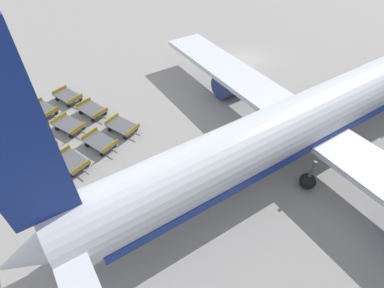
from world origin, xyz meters
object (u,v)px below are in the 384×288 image
Objects in this scene: baggage_dolly_row_mid_b_col_a at (68,97)px; baggage_dolly_row_mid_b_col_b at (92,110)px; baggage_dolly_row_near_col_b at (40,143)px; baggage_dolly_row_mid_a_col_c at (100,142)px; baggage_dolly_row_near_col_c at (72,162)px; baggage_dolly_row_mid_a_col_b at (69,125)px; baggage_dolly_row_mid_a_col_a at (43,110)px; baggage_dolly_row_near_col_a at (17,125)px; baggage_dolly_row_mid_b_col_c at (122,127)px; airplane at (320,114)px.

baggage_dolly_row_mid_b_col_b is (3.58, 0.79, 0.00)m from baggage_dolly_row_mid_b_col_a.
baggage_dolly_row_near_col_b is 4.92m from baggage_dolly_row_mid_a_col_c.
baggage_dolly_row_near_col_c is 1.00× the size of baggage_dolly_row_mid_a_col_b.
baggage_dolly_row_near_col_c and baggage_dolly_row_mid_a_col_a have the same top height.
baggage_dolly_row_mid_a_col_a is (-8.05, 0.83, 0.00)m from baggage_dolly_row_near_col_c.
baggage_dolly_row_mid_a_col_c is (3.73, 1.00, 0.00)m from baggage_dolly_row_mid_a_col_b.
baggage_dolly_row_mid_a_col_b is 1.00× the size of baggage_dolly_row_mid_b_col_b.
baggage_dolly_row_mid_b_col_c is (6.29, 6.89, 0.00)m from baggage_dolly_row_near_col_a.
baggage_dolly_row_mid_b_col_b is at bearing -143.65° from airplane.
baggage_dolly_row_near_col_c and baggage_dolly_row_mid_b_col_c have the same top height.
baggage_dolly_row_near_col_a is 8.16m from baggage_dolly_row_mid_a_col_c.
baggage_dolly_row_mid_a_col_b is 1.00× the size of baggage_dolly_row_mid_b_col_c.
baggage_dolly_row_mid_b_col_c is at bearing 67.18° from baggage_dolly_row_near_col_b.
baggage_dolly_row_mid_b_col_c is at bearing 32.08° from baggage_dolly_row_mid_a_col_a.
airplane is at bearing 32.62° from baggage_dolly_row_mid_b_col_a.
baggage_dolly_row_mid_a_col_b and baggage_dolly_row_mid_b_col_b have the same top height.
baggage_dolly_row_near_col_b is 1.00× the size of baggage_dolly_row_mid_b_col_c.
baggage_dolly_row_mid_b_col_a and baggage_dolly_row_mid_b_col_b have the same top height.
baggage_dolly_row_mid_a_col_c is (-11.21, -13.09, -2.92)m from airplane.
baggage_dolly_row_near_col_b is 4.70m from baggage_dolly_row_mid_a_col_a.
baggage_dolly_row_mid_a_col_a is 4.59m from baggage_dolly_row_mid_b_col_b.
baggage_dolly_row_mid_a_col_c is at bearing 14.33° from baggage_dolly_row_mid_a_col_a.
baggage_dolly_row_mid_b_col_b is (-1.31, 5.33, 0.00)m from baggage_dolly_row_near_col_b.
baggage_dolly_row_mid_a_col_c is at bearing 33.11° from baggage_dolly_row_near_col_a.
baggage_dolly_row_near_col_c is 1.00× the size of baggage_dolly_row_mid_a_col_a.
baggage_dolly_row_mid_a_col_a is at bearing -165.67° from baggage_dolly_row_mid_a_col_c.
baggage_dolly_row_near_col_c is 8.09m from baggage_dolly_row_mid_a_col_a.
baggage_dolly_row_mid_b_col_a is at bearing 101.92° from baggage_dolly_row_mid_a_col_a.
baggage_dolly_row_mid_b_col_c is (-1.12, 5.17, 0.00)m from baggage_dolly_row_near_col_c.
baggage_dolly_row_mid_a_col_a is 2.74m from baggage_dolly_row_mid_b_col_a.
baggage_dolly_row_mid_b_col_b is 1.00× the size of baggage_dolly_row_mid_b_col_c.
baggage_dolly_row_mid_a_col_b is 3.86m from baggage_dolly_row_mid_a_col_c.
baggage_dolly_row_mid_a_col_b and baggage_dolly_row_mid_b_col_c have the same top height.
baggage_dolly_row_near_col_a and baggage_dolly_row_mid_b_col_c have the same top height.
baggage_dolly_row_mid_a_col_b is 1.00× the size of baggage_dolly_row_mid_b_col_a.
baggage_dolly_row_mid_a_col_a is 1.00× the size of baggage_dolly_row_mid_b_col_a.
baggage_dolly_row_near_col_b and baggage_dolly_row_mid_b_col_c have the same top height.
baggage_dolly_row_near_col_b is 3.87m from baggage_dolly_row_near_col_c.
baggage_dolly_row_near_col_c is 1.00× the size of baggage_dolly_row_mid_b_col_c.
airplane is 13.15× the size of baggage_dolly_row_mid_a_col_b.
baggage_dolly_row_mid_b_col_a is 1.00× the size of baggage_dolly_row_mid_b_col_c.
airplane reaches higher than baggage_dolly_row_mid_b_col_c.
baggage_dolly_row_near_col_a is 1.00× the size of baggage_dolly_row_mid_a_col_b.
baggage_dolly_row_near_col_b is 1.00× the size of baggage_dolly_row_mid_a_col_b.
baggage_dolly_row_near_col_a is at bearing -75.85° from baggage_dolly_row_mid_a_col_a.
airplane is 13.18× the size of baggage_dolly_row_mid_b_col_b.
baggage_dolly_row_mid_b_col_a is at bearing 174.48° from baggage_dolly_row_mid_a_col_c.
airplane is at bearing 42.21° from baggage_dolly_row_mid_b_col_c.
baggage_dolly_row_near_col_a is 1.00× the size of baggage_dolly_row_mid_b_col_c.
airplane reaches higher than baggage_dolly_row_mid_a_col_c.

